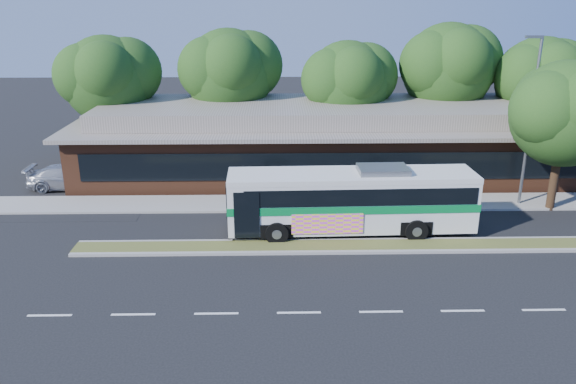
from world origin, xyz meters
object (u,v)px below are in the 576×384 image
lamp_post (530,117)px  sedan (70,177)px  transit_bus (352,197)px  sidewalk_tree (571,111)px

lamp_post → sedan: 26.23m
lamp_post → sedan: lamp_post is taller
transit_bus → sidewalk_tree: 12.45m
sedan → lamp_post: bearing=-99.8°
sidewalk_tree → sedan: bearing=171.8°
sidewalk_tree → lamp_post: bearing=162.7°
lamp_post → transit_bus: bearing=-159.7°
transit_bus → sidewalk_tree: size_ratio=1.49×
transit_bus → sidewalk_tree: sidewalk_tree is taller
sedan → sidewalk_tree: size_ratio=0.62×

